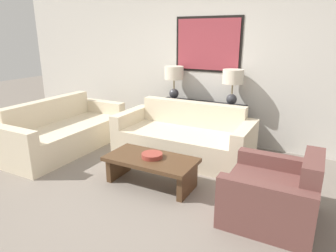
% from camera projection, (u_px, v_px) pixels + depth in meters
% --- Properties ---
extents(ground_plane, '(20.00, 20.00, 0.00)m').
position_uv_depth(ground_plane, '(132.00, 198.00, 3.58)').
color(ground_plane, slate).
extents(back_wall, '(8.40, 0.12, 2.65)m').
position_uv_depth(back_wall, '(208.00, 66.00, 5.24)').
color(back_wall, beige).
rests_on(back_wall, ground_plane).
extents(console_table, '(1.52, 0.38, 0.73)m').
position_uv_depth(console_table, '(201.00, 123.00, 5.29)').
color(console_table, black).
rests_on(console_table, ground_plane).
extents(table_lamp_left, '(0.34, 0.34, 0.60)m').
position_uv_depth(table_lamp_left, '(174.00, 77.00, 5.30)').
color(table_lamp_left, '#333338').
rests_on(table_lamp_left, console_table).
extents(table_lamp_right, '(0.34, 0.34, 0.60)m').
position_uv_depth(table_lamp_right, '(233.00, 81.00, 4.82)').
color(table_lamp_right, '#333338').
rests_on(table_lamp_right, console_table).
extents(couch_by_back_wall, '(2.12, 0.94, 0.82)m').
position_uv_depth(couch_by_back_wall, '(184.00, 139.00, 4.73)').
color(couch_by_back_wall, beige).
rests_on(couch_by_back_wall, ground_plane).
extents(couch_by_side, '(0.94, 2.12, 0.82)m').
position_uv_depth(couch_by_side, '(64.00, 133.00, 5.03)').
color(couch_by_side, beige).
rests_on(couch_by_side, ground_plane).
extents(coffee_table, '(1.16, 0.58, 0.37)m').
position_uv_depth(coffee_table, '(151.00, 165.00, 3.82)').
color(coffee_table, '#4C331E').
rests_on(coffee_table, ground_plane).
extents(decorative_bowl, '(0.27, 0.27, 0.06)m').
position_uv_depth(decorative_bowl, '(152.00, 155.00, 3.79)').
color(decorative_bowl, '#93382D').
rests_on(decorative_bowl, coffee_table).
extents(armchair_near_back_wall, '(0.90, 0.91, 0.76)m').
position_uv_depth(armchair_near_back_wall, '(274.00, 195.00, 3.11)').
color(armchair_near_back_wall, brown).
rests_on(armchair_near_back_wall, ground_plane).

